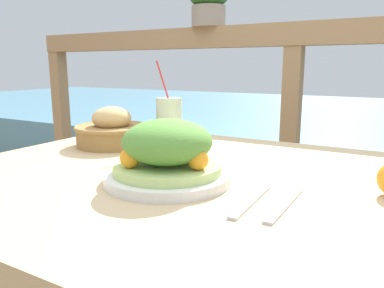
{
  "coord_description": "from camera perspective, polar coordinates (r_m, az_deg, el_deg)",
  "views": [
    {
      "loc": [
        0.4,
        -0.69,
        0.95
      ],
      "look_at": [
        0.0,
        0.02,
        0.78
      ],
      "focal_mm": 35.0,
      "sensor_mm": 36.0,
      "label": 1
    }
  ],
  "objects": [
    {
      "name": "patio_table",
      "position": [
        0.86,
        -0.8,
        -10.42
      ],
      "size": [
        1.07,
        0.88,
        0.72
      ],
      "color": "tan",
      "rests_on": "ground_plane"
    },
    {
      "name": "drink_glass",
      "position": [
        1.1,
        -3.49,
        3.45
      ],
      "size": [
        0.08,
        0.08,
        0.25
      ],
      "color": "beige",
      "rests_on": "patio_table"
    },
    {
      "name": "railing_fence",
      "position": [
        1.6,
        15.0,
        7.22
      ],
      "size": [
        2.8,
        0.08,
        1.12
      ],
      "color": "#937551",
      "rests_on": "ground_plane"
    },
    {
      "name": "knife",
      "position": [
        0.66,
        13.96,
        -8.9
      ],
      "size": [
        0.02,
        0.18,
        0.0
      ],
      "color": "silver",
      "rests_on": "patio_table"
    },
    {
      "name": "bread_basket",
      "position": [
        1.12,
        -12.06,
        2.03
      ],
      "size": [
        0.22,
        0.22,
        0.12
      ],
      "color": "olive",
      "rests_on": "patio_table"
    },
    {
      "name": "fork",
      "position": [
        0.66,
        9.01,
        -8.5
      ],
      "size": [
        0.02,
        0.18,
        0.0
      ],
      "color": "silver",
      "rests_on": "patio_table"
    },
    {
      "name": "sea_backdrop",
      "position": [
        4.12,
        23.47,
        1.0
      ],
      "size": [
        12.0,
        4.0,
        0.5
      ],
      "color": "#568EA8",
      "rests_on": "ground_plane"
    },
    {
      "name": "salad_plate",
      "position": [
        0.75,
        -3.78,
        -1.72
      ],
      "size": [
        0.26,
        0.26,
        0.13
      ],
      "color": "silver",
      "rests_on": "patio_table"
    }
  ]
}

